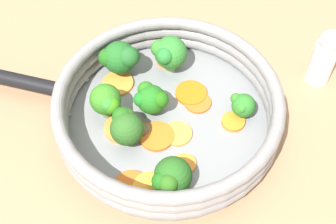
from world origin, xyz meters
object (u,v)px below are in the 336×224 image
broccoli_floret_1 (242,105)px  broccoli_floret_4 (107,101)px  broccoli_floret_6 (171,177)px  carrot_slice_3 (122,128)px  carrot_slice_10 (131,186)px  carrot_slice_8 (185,164)px  broccoli_floret_5 (121,58)px  carrot_slice_1 (157,136)px  salt_shaker (324,57)px  carrot_slice_9 (149,187)px  broccoli_floret_2 (151,98)px  carrot_slice_4 (198,102)px  broccoli_floret_0 (169,53)px  carrot_slice_0 (118,83)px  skillet (168,122)px  broccoli_floret_3 (126,125)px  carrot_slice_6 (177,134)px  carrot_slice_5 (233,122)px  carrot_slice_2 (169,60)px  mushroom_piece_0 (139,129)px  carrot_slice_7 (191,93)px

broccoli_floret_1 → broccoli_floret_4: 0.18m
broccoli_floret_1 → broccoli_floret_6: 0.15m
carrot_slice_3 → carrot_slice_10: 0.09m
carrot_slice_8 → broccoli_floret_5: broccoli_floret_5 is taller
carrot_slice_1 → salt_shaker: size_ratio=0.49×
carrot_slice_10 → broccoli_floret_6: bearing=174.1°
carrot_slice_3 → carrot_slice_9: bearing=110.8°
carrot_slice_3 → broccoli_floret_1: (-0.16, -0.02, 0.02)m
broccoli_floret_6 → salt_shaker: salt_shaker is taller
carrot_slice_8 → broccoli_floret_2: broccoli_floret_2 is taller
carrot_slice_4 → broccoli_floret_0: bearing=-60.8°
carrot_slice_0 → carrot_slice_9: same height
carrot_slice_1 → skillet: bearing=-119.4°
carrot_slice_9 → carrot_slice_4: bearing=-119.4°
carrot_slice_4 → broccoli_floret_2: bearing=7.7°
carrot_slice_4 → broccoli_floret_3: 0.11m
carrot_slice_6 → carrot_slice_10: (0.06, 0.07, 0.00)m
carrot_slice_5 → broccoli_floret_1: bearing=-131.9°
broccoli_floret_0 → broccoli_floret_4: 0.12m
carrot_slice_0 → carrot_slice_2: size_ratio=1.20×
carrot_slice_9 → broccoli_floret_1: (-0.13, -0.10, 0.02)m
carrot_slice_1 → carrot_slice_5: 0.11m
carrot_slice_0 → broccoli_floret_4: (0.01, 0.06, 0.03)m
carrot_slice_9 → broccoli_floret_6: 0.04m
broccoli_floret_6 → mushroom_piece_0: bearing=-67.4°
carrot_slice_4 → carrot_slice_8: (0.03, 0.10, 0.00)m
broccoli_floret_5 → salt_shaker: (-0.29, 0.01, -0.01)m
broccoli_floret_4 → carrot_slice_5: bearing=172.6°
broccoli_floret_3 → salt_shaker: (-0.28, -0.10, -0.00)m
mushroom_piece_0 → broccoli_floret_5: bearing=-77.6°
broccoli_floret_1 → carrot_slice_8: bearing=42.0°
carrot_slice_1 → carrot_slice_3: (0.05, -0.02, 0.00)m
carrot_slice_3 → broccoli_floret_3: broccoli_floret_3 is taller
carrot_slice_5 → carrot_slice_3: bearing=0.7°
skillet → carrot_slice_2: carrot_slice_2 is taller
carrot_slice_9 → carrot_slice_7: bearing=-113.8°
carrot_slice_1 → broccoli_floret_0: bearing=-101.1°
carrot_slice_5 → salt_shaker: salt_shaker is taller
carrot_slice_0 → carrot_slice_10: size_ratio=1.06×
broccoli_floret_0 → carrot_slice_4: bearing=119.2°
carrot_slice_1 → carrot_slice_6: 0.03m
skillet → carrot_slice_4: carrot_slice_4 is taller
carrot_slice_9 → broccoli_floret_6: broccoli_floret_6 is taller
carrot_slice_3 → carrot_slice_5: (-0.15, -0.00, 0.00)m
broccoli_floret_4 → broccoli_floret_0: bearing=-137.5°
skillet → carrot_slice_1: bearing=60.6°
carrot_slice_9 → broccoli_floret_6: size_ratio=0.81×
carrot_slice_1 → carrot_slice_9: 0.07m
broccoli_floret_4 → broccoli_floret_5: 0.08m
carrot_slice_6 → broccoli_floret_5: size_ratio=0.66×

